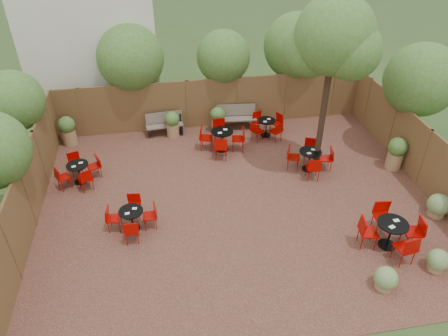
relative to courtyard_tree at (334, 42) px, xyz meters
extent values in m
plane|color=#354F23|center=(-2.99, -1.37, -4.42)|extent=(80.00, 80.00, 0.00)
cube|color=#3E1D19|center=(-2.99, -1.37, -4.41)|extent=(12.00, 10.00, 0.02)
cube|color=brown|center=(-2.99, 3.63, -3.42)|extent=(12.00, 0.08, 2.00)
cube|color=brown|center=(-8.99, -1.37, -3.42)|extent=(0.08, 10.00, 2.00)
cube|color=brown|center=(3.01, -1.37, -3.42)|extent=(0.08, 10.00, 2.00)
cube|color=silver|center=(-7.49, 6.63, -0.42)|extent=(5.00, 4.00, 8.00)
sphere|color=#396420|center=(-9.59, 1.63, -1.84)|extent=(1.92, 1.92, 1.92)
sphere|color=#396420|center=(-5.99, 4.33, -1.67)|extent=(2.49, 2.49, 2.49)
sphere|color=#396420|center=(-2.49, 4.23, -1.80)|extent=(2.06, 2.06, 2.06)
sphere|color=#396420|center=(0.51, 4.43, -1.62)|extent=(2.65, 2.65, 2.65)
sphere|color=#396420|center=(3.61, 0.63, -1.68)|extent=(2.47, 2.47, 2.47)
cylinder|color=black|center=(0.01, 0.01, -1.98)|extent=(0.24, 0.24, 4.84)
sphere|color=#396420|center=(0.01, 0.01, 0.20)|extent=(2.32, 2.32, 2.32)
sphere|color=#396420|center=(-0.49, 0.41, -0.33)|extent=(1.63, 1.63, 1.63)
sphere|color=#396420|center=(0.41, -0.39, -0.14)|extent=(1.70, 1.70, 1.70)
cube|color=brown|center=(-4.98, 3.18, -3.99)|extent=(1.44, 0.55, 0.05)
cube|color=brown|center=(-4.98, 3.37, -3.74)|extent=(1.41, 0.24, 0.42)
cube|color=black|center=(-5.62, 3.18, -4.21)|extent=(0.10, 0.43, 0.38)
cube|color=black|center=(-4.34, 3.18, -4.21)|extent=(0.10, 0.43, 0.38)
cube|color=brown|center=(-2.14, 3.18, -3.96)|extent=(1.57, 0.60, 0.05)
cube|color=brown|center=(-2.14, 3.39, -3.68)|extent=(1.54, 0.26, 0.46)
cube|color=black|center=(-2.83, 3.18, -4.19)|extent=(0.10, 0.46, 0.41)
cube|color=black|center=(-1.44, 3.18, -4.19)|extent=(0.10, 0.46, 0.41)
cylinder|color=black|center=(-2.97, 1.71, -4.38)|extent=(0.46, 0.46, 0.03)
cylinder|color=black|center=(-2.97, 1.71, -4.01)|extent=(0.05, 0.05, 0.74)
cylinder|color=black|center=(-2.97, 1.71, -3.63)|extent=(0.80, 0.80, 0.03)
cube|color=white|center=(-2.84, 1.79, -3.61)|extent=(0.16, 0.13, 0.02)
cube|color=white|center=(-3.07, 1.58, -3.61)|extent=(0.16, 0.13, 0.02)
cylinder|color=black|center=(0.66, -3.90, -4.38)|extent=(0.48, 0.48, 0.03)
cylinder|color=black|center=(0.66, -3.90, -4.00)|extent=(0.05, 0.05, 0.76)
cylinder|color=black|center=(0.66, -3.90, -3.61)|extent=(0.82, 0.82, 0.03)
cube|color=white|center=(0.79, -3.81, -3.58)|extent=(0.16, 0.11, 0.02)
cube|color=white|center=(0.55, -4.03, -3.58)|extent=(0.16, 0.11, 0.02)
cylinder|color=black|center=(-7.91, 0.54, -4.38)|extent=(0.41, 0.41, 0.03)
cylinder|color=black|center=(-7.91, 0.54, -4.06)|extent=(0.05, 0.05, 0.65)
cylinder|color=black|center=(-7.91, 0.54, -3.72)|extent=(0.70, 0.70, 0.03)
cube|color=white|center=(-7.80, 0.62, -3.70)|extent=(0.16, 0.14, 0.01)
cube|color=white|center=(-8.00, 0.43, -3.70)|extent=(0.16, 0.14, 0.01)
cylinder|color=black|center=(-1.13, 2.43, -4.38)|extent=(0.40, 0.40, 0.03)
cylinder|color=black|center=(-1.13, 2.43, -4.06)|extent=(0.05, 0.05, 0.63)
cylinder|color=black|center=(-1.13, 2.43, -3.74)|extent=(0.69, 0.69, 0.03)
cube|color=white|center=(-1.02, 2.51, -3.72)|extent=(0.15, 0.13, 0.01)
cube|color=white|center=(-1.22, 2.33, -3.72)|extent=(0.15, 0.13, 0.01)
cylinder|color=black|center=(-0.25, -0.04, -4.38)|extent=(0.43, 0.43, 0.03)
cylinder|color=black|center=(-0.25, -0.04, -4.03)|extent=(0.05, 0.05, 0.69)
cylinder|color=black|center=(-0.25, -0.04, -3.68)|extent=(0.75, 0.75, 0.03)
cube|color=white|center=(-0.13, 0.04, -3.66)|extent=(0.16, 0.13, 0.01)
cube|color=white|center=(-0.35, -0.16, -3.66)|extent=(0.16, 0.13, 0.01)
cylinder|color=black|center=(-6.19, -2.04, -4.38)|extent=(0.40, 0.40, 0.03)
cylinder|color=black|center=(-6.19, -2.04, -4.06)|extent=(0.05, 0.05, 0.63)
cylinder|color=black|center=(-6.19, -2.04, -3.74)|extent=(0.69, 0.69, 0.03)
cube|color=white|center=(-6.08, -1.97, -3.72)|extent=(0.14, 0.11, 0.01)
cube|color=white|center=(-6.28, -2.15, -3.72)|extent=(0.14, 0.11, 0.01)
cylinder|color=#94714A|center=(-4.68, 3.02, -4.13)|extent=(0.47, 0.47, 0.54)
sphere|color=#396420|center=(-4.68, 3.02, -3.65)|extent=(0.56, 0.56, 0.56)
cylinder|color=#94714A|center=(-2.92, 3.08, -4.13)|extent=(0.47, 0.47, 0.54)
sphere|color=#396420|center=(-2.92, 3.08, -3.65)|extent=(0.56, 0.56, 0.56)
cylinder|color=#94714A|center=(-8.53, 3.09, -4.10)|extent=(0.51, 0.51, 0.59)
sphere|color=#396420|center=(-8.53, 3.09, -3.58)|extent=(0.62, 0.62, 0.62)
cylinder|color=#94714A|center=(2.66, -0.44, -4.10)|extent=(0.53, 0.53, 0.60)
sphere|color=#396420|center=(2.66, -0.44, -3.56)|extent=(0.63, 0.63, 0.63)
cylinder|color=#94714A|center=(1.48, -4.89, -4.30)|extent=(0.41, 0.41, 0.19)
sphere|color=#617F41|center=(1.48, -4.89, -4.07)|extent=(0.56, 0.56, 0.56)
cylinder|color=#94714A|center=(-0.11, -5.21, -4.30)|extent=(0.42, 0.42, 0.19)
sphere|color=#617F41|center=(-0.11, -5.21, -4.06)|extent=(0.57, 0.57, 0.57)
cylinder|color=#94714A|center=(2.71, -2.96, -4.29)|extent=(0.48, 0.48, 0.22)
sphere|color=#617F41|center=(2.71, -2.96, -4.01)|extent=(0.66, 0.66, 0.66)
camera|label=1|loc=(-5.14, -11.29, 3.95)|focal=33.81mm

